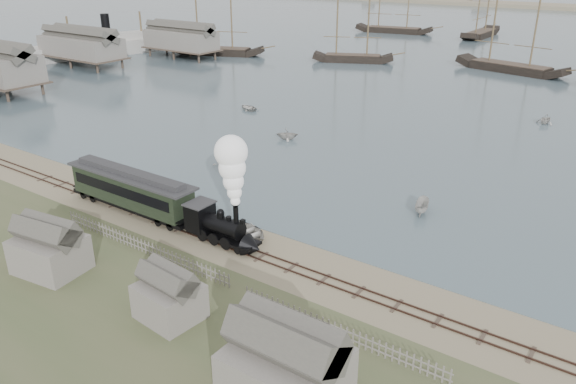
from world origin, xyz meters
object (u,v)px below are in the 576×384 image
Objects in this scene: steamship at (107,34)px; passenger_coach at (131,189)px; locomotive at (228,199)px; beached_dinghy at (248,231)px.

passenger_coach is at bearing -112.71° from steamship.
beached_dinghy is at bearing 88.34° from locomotive.
passenger_coach is (-12.16, -0.00, -2.00)m from locomotive.
beached_dinghy is 103.64m from steamship.
locomotive is at bearing -168.06° from beached_dinghy.
locomotive is 4.46m from beached_dinghy.
steamship is at bearing 71.59° from beached_dinghy.
locomotive is 2.12× the size of beached_dinghy.
steamship is (-87.74, 57.15, 0.52)m from locomotive.
steamship is (-87.81, 54.88, 4.37)m from beached_dinghy.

